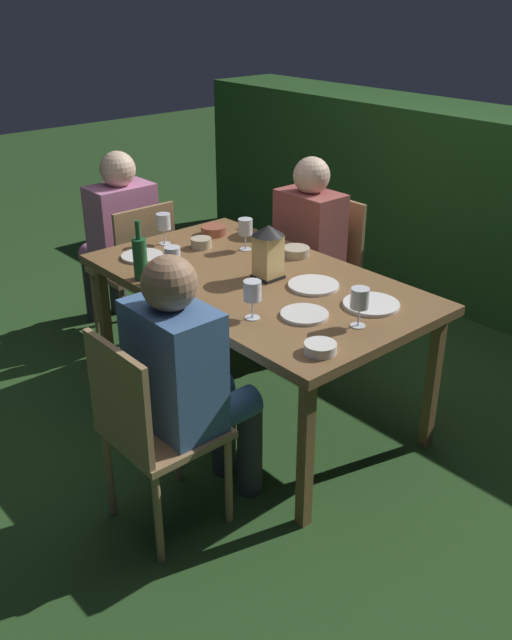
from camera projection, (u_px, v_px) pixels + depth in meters
name	position (u px, v px, depth m)	size (l,w,h in m)	color
ground_plane	(256.00, 409.00, 3.64)	(16.00, 16.00, 0.00)	#26471E
dining_table	(256.00, 289.00, 3.34)	(1.68, 0.97, 0.74)	brown
chair_side_left_b	(149.00, 426.00, 2.65)	(0.42, 0.40, 0.87)	#9E7A51
person_in_blue	(188.00, 375.00, 2.70)	(0.38, 0.47, 1.15)	#426699
chair_head_near	(137.00, 265.00, 4.17)	(0.40, 0.42, 0.87)	#9E7A51
person_in_pink	(118.00, 233.00, 4.23)	(0.48, 0.38, 1.15)	#C675A3
chair_side_right_a	(324.00, 263.00, 4.20)	(0.42, 0.40, 0.87)	#9E7A51
person_in_rust	(301.00, 247.00, 4.02)	(0.38, 0.47, 1.15)	#9E4C47
lantern_centerpiece	(268.00, 249.00, 3.26)	(0.15, 0.15, 0.27)	black
green_bottle_on_table	(140.00, 258.00, 3.26)	(0.07, 0.07, 0.29)	#1E5B2D
wine_glass_a	(173.00, 258.00, 3.24)	(0.08, 0.08, 0.17)	silver
wine_glass_b	(252.00, 293.00, 2.87)	(0.08, 0.08, 0.17)	silver
wine_glass_c	(164.00, 223.00, 3.70)	(0.08, 0.08, 0.17)	silver
wine_glass_d	(360.00, 300.00, 2.80)	(0.08, 0.08, 0.17)	silver
wine_glass_e	(245.00, 228.00, 3.62)	(0.08, 0.08, 0.17)	silver
plate_a	(142.00, 256.00, 3.56)	(0.21, 0.21, 0.01)	silver
plate_b	(313.00, 285.00, 3.22)	(0.24, 0.24, 0.01)	white
plate_c	(371.00, 304.00, 3.03)	(0.25, 0.25, 0.01)	white
plate_d	(304.00, 315.00, 2.94)	(0.21, 0.21, 0.01)	silver
bowl_olives	(214.00, 230.00, 3.88)	(0.14, 0.14, 0.05)	#9E5138
bowl_bread	(201.00, 243.00, 3.69)	(0.11, 0.11, 0.05)	#BCAD8E
bowl_salad	(296.00, 251.00, 3.58)	(0.14, 0.14, 0.04)	#BCAD8E
bowl_dip	(320.00, 348.00, 2.64)	(0.13, 0.13, 0.04)	silver
hedge_backdrop	(493.00, 213.00, 4.60)	(5.16, 0.64, 1.28)	#234C1E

